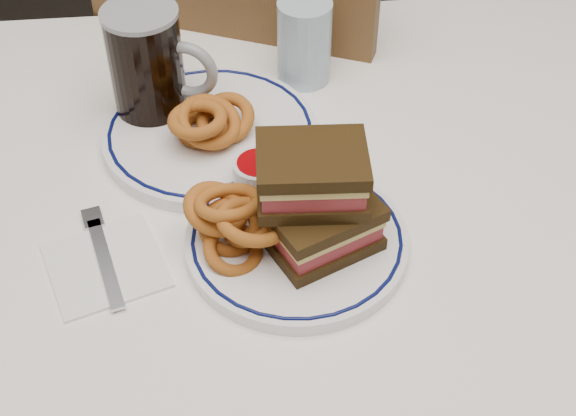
{
  "coord_description": "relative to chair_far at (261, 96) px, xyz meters",
  "views": [
    {
      "loc": [
        0.02,
        -0.73,
        1.43
      ],
      "look_at": [
        0.08,
        -0.11,
        0.82
      ],
      "focal_mm": 50.0,
      "sensor_mm": 36.0,
      "label": 1
    }
  ],
  "objects": [
    {
      "name": "dining_table",
      "position": [
        -0.09,
        -0.48,
        0.11
      ],
      "size": [
        1.27,
        0.87,
        0.75
      ],
      "color": "white",
      "rests_on": "floor"
    },
    {
      "name": "chair_far",
      "position": [
        0.0,
        0.0,
        0.0
      ],
      "size": [
        0.6,
        0.6,
        0.99
      ],
      "color": "#483117",
      "rests_on": "floor"
    },
    {
      "name": "main_plate",
      "position": [
        0.0,
        -0.58,
        0.22
      ],
      "size": [
        0.26,
        0.26,
        0.02
      ],
      "color": "white",
      "rests_on": "dining_table"
    },
    {
      "name": "reuben_sandwich",
      "position": [
        0.02,
        -0.58,
        0.29
      ],
      "size": [
        0.15,
        0.13,
        0.12
      ],
      "color": "black",
      "rests_on": "main_plate"
    },
    {
      "name": "onion_rings_main",
      "position": [
        -0.07,
        -0.58,
        0.26
      ],
      "size": [
        0.12,
        0.11,
        0.09
      ],
      "color": "brown",
      "rests_on": "main_plate"
    },
    {
      "name": "ketchup_ramekin",
      "position": [
        -0.03,
        -0.49,
        0.25
      ],
      "size": [
        0.06,
        0.06,
        0.04
      ],
      "color": "silver",
      "rests_on": "main_plate"
    },
    {
      "name": "beer_mug",
      "position": [
        -0.16,
        -0.32,
        0.29
      ],
      "size": [
        0.14,
        0.1,
        0.16
      ],
      "color": "black",
      "rests_on": "dining_table"
    },
    {
      "name": "water_glass",
      "position": [
        0.05,
        -0.25,
        0.27
      ],
      "size": [
        0.08,
        0.08,
        0.12
      ],
      "primitive_type": "cylinder",
      "color": "#9DBACB",
      "rests_on": "dining_table"
    },
    {
      "name": "far_plate",
      "position": [
        -0.09,
        -0.38,
        0.22
      ],
      "size": [
        0.28,
        0.28,
        0.02
      ],
      "color": "white",
      "rests_on": "dining_table"
    },
    {
      "name": "onion_rings_far",
      "position": [
        -0.09,
        -0.39,
        0.25
      ],
      "size": [
        0.12,
        0.1,
        0.07
      ],
      "color": "brown",
      "rests_on": "far_plate"
    },
    {
      "name": "napkin_fork",
      "position": [
        -0.22,
        -0.58,
        0.21
      ],
      "size": [
        0.16,
        0.17,
        0.01
      ],
      "color": "white",
      "rests_on": "dining_table"
    }
  ]
}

